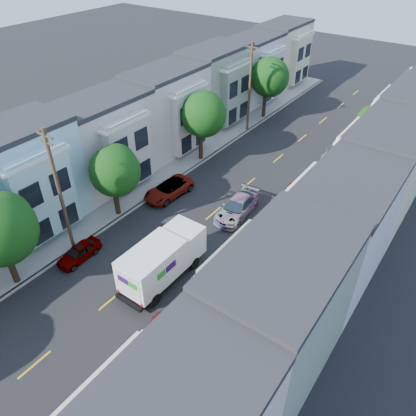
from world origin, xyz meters
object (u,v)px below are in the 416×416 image
lead_sedan (237,207)px  parked_right_d (337,152)px  tree_e (269,77)px  utility_pole_near (60,193)px  fedex_truck (162,259)px  tree_far_r (369,122)px  parked_right_c (291,199)px  tree_d (203,115)px  parked_left_c (79,252)px  parked_right_b (151,345)px  parked_left_d (169,189)px  tree_c (114,171)px  utility_pole_far (250,88)px

lead_sedan → parked_right_d: bearing=73.7°
tree_e → parked_right_d: bearing=-22.9°
utility_pole_near → fedex_truck: (7.82, 1.68, -3.35)m
tree_far_r → lead_sedan: tree_far_r is taller
lead_sedan → parked_right_c: size_ratio=1.02×
tree_d → lead_sedan: bearing=-36.9°
tree_e → tree_far_r: (13.20, -2.45, -1.41)m
lead_sedan → parked_left_c: 13.35m
fedex_truck → parked_right_b: bearing=-55.9°
tree_far_r → parked_left_c: bearing=-112.5°
utility_pole_near → parked_left_d: size_ratio=2.01×
tree_c → parked_right_d: size_ratio=1.36×
tree_c → parked_right_c: (11.20, 9.97, -3.75)m
tree_c → parked_left_d: 6.22m
tree_far_r → parked_left_d: (-11.79, -18.15, -3.09)m
parked_right_c → tree_e: bearing=125.0°
utility_pole_far → lead_sedan: utility_pole_far is taller
tree_e → tree_far_r: bearing=-10.5°
utility_pole_far → parked_left_c: bearing=-87.0°
parked_right_c → parked_right_d: 10.64m
parked_right_b → parked_right_d: parked_right_d is taller
utility_pole_far → parked_left_d: 16.81m
parked_right_b → tree_c: bearing=139.9°
lead_sedan → fedex_truck: bearing=-95.5°
parked_right_b → lead_sedan: bearing=99.3°
tree_c → utility_pole_far: size_ratio=0.65×
fedex_truck → parked_left_d: fedex_truck is taller
utility_pole_near → parked_right_c: 19.29m
tree_e → parked_right_d: tree_e is taller
parked_left_c → utility_pole_near: bearing=157.7°
tree_e → tree_d: bearing=-90.0°
tree_e → parked_left_d: bearing=-86.1°
tree_far_r → utility_pole_far: size_ratio=0.54×
tree_e → utility_pole_near: size_ratio=0.76×
tree_c → parked_right_b: size_ratio=1.41×
parked_left_c → parked_right_d: size_ratio=0.78×
tree_c → fedex_truck: tree_c is taller
lead_sedan → parked_right_c: bearing=47.6°
fedex_truck → lead_sedan: size_ratio=1.31×
parked_right_b → parked_left_d: bearing=123.5°
tree_c → tree_d: size_ratio=0.89×
utility_pole_far → fedex_truck: size_ratio=1.49×
parked_right_d → utility_pole_far: bearing=176.9°
tree_e → fedex_truck: 30.00m
utility_pole_near → parked_right_d: 28.39m
tree_d → utility_pole_far: (0.00, 8.92, 0.06)m
tree_far_r → parked_left_c: tree_far_r is taller
tree_e → parked_left_c: size_ratio=2.02×
parked_left_d → parked_right_d: bearing=62.6°
parked_right_c → tree_far_r: bearing=80.1°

